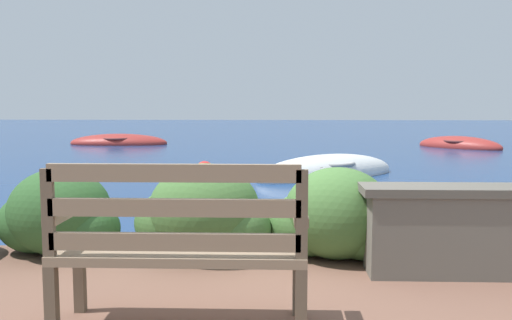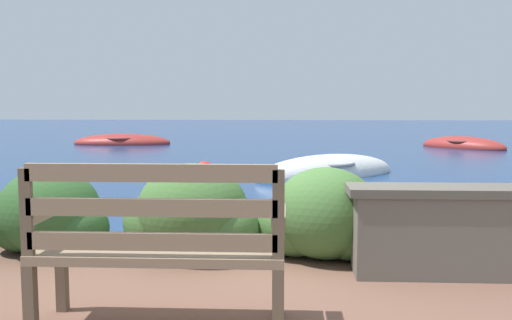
{
  "view_description": "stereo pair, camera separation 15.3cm",
  "coord_description": "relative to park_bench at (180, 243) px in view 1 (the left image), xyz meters",
  "views": [
    {
      "loc": [
        0.07,
        -4.72,
        1.46
      ],
      "look_at": [
        -0.34,
        6.77,
        0.27
      ],
      "focal_mm": 40.0,
      "sensor_mm": 36.0,
      "label": 1
    },
    {
      "loc": [
        0.22,
        -4.71,
        1.46
      ],
      "look_at": [
        -0.34,
        6.77,
        0.27
      ],
      "focal_mm": 40.0,
      "sensor_mm": 36.0,
      "label": 2
    }
  ],
  "objects": [
    {
      "name": "hedge_clump_left",
      "position": [
        -1.24,
        1.5,
        -0.18
      ],
      "size": [
        1.03,
        0.74,
        0.7
      ],
      "color": "#2D5628",
      "rests_on": "patio_terrace"
    },
    {
      "name": "rowboat_nearest",
      "position": [
        1.51,
        8.07,
        -0.64
      ],
      "size": [
        3.3,
        2.85,
        0.76
      ],
      "rotation": [
        0.0,
        0.0,
        3.79
      ],
      "color": "silver",
      "rests_on": "ground_plane"
    },
    {
      "name": "rowboat_mid",
      "position": [
        6.26,
        15.11,
        -0.65
      ],
      "size": [
        2.67,
        2.66,
        0.64
      ],
      "rotation": [
        0.0,
        0.0,
        5.5
      ],
      "color": "#9E2D28",
      "rests_on": "ground_plane"
    },
    {
      "name": "hedge_clump_right",
      "position": [
        0.98,
        1.48,
        -0.17
      ],
      "size": [
        1.06,
        0.77,
        0.72
      ],
      "color": "#426B33",
      "rests_on": "patio_terrace"
    },
    {
      "name": "hedge_clump_far_right",
      "position": [
        2.36,
        1.51,
        -0.24
      ],
      "size": [
        0.81,
        0.58,
        0.55
      ],
      "color": "#2D5628",
      "rests_on": "patio_terrace"
    },
    {
      "name": "hedge_clump_centre",
      "position": [
        -0.07,
        1.48,
        -0.16
      ],
      "size": [
        1.1,
        0.79,
        0.75
      ],
      "color": "#426B33",
      "rests_on": "patio_terrace"
    },
    {
      "name": "mooring_buoy",
      "position": [
        -0.93,
        8.41,
        -0.64
      ],
      "size": [
        0.42,
        0.42,
        0.38
      ],
      "color": "red",
      "rests_on": "ground_plane"
    },
    {
      "name": "park_bench",
      "position": [
        0.0,
        0.0,
        0.0
      ],
      "size": [
        1.35,
        0.48,
        0.93
      ],
      "rotation": [
        0.0,
        0.0,
        0.02
      ],
      "color": "brown",
      "rests_on": "patio_terrace"
    },
    {
      "name": "rowboat_far",
      "position": [
        -4.83,
        16.13,
        -0.65
      ],
      "size": [
        3.32,
        1.38,
        0.63
      ],
      "rotation": [
        0.0,
        0.0,
        0.04
      ],
      "color": "#9E2D28",
      "rests_on": "ground_plane"
    },
    {
      "name": "ground_plane",
      "position": [
        0.44,
        1.77,
        -0.7
      ],
      "size": [
        80.0,
        80.0,
        0.0
      ],
      "color": "navy"
    }
  ]
}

